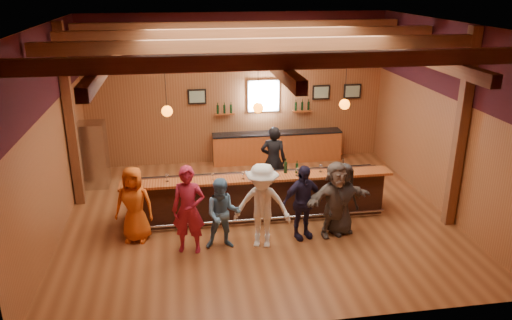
# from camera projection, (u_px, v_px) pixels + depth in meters

# --- Properties ---
(room) EXTENTS (9.04, 9.00, 4.52)m
(room) POSITION_uv_depth(u_px,v_px,m) (258.00, 84.00, 10.96)
(room) COLOR brown
(room) RESTS_ON ground
(bar_counter) EXTENTS (6.30, 1.07, 1.11)m
(bar_counter) POSITION_uv_depth(u_px,v_px,m) (258.00, 194.00, 11.98)
(bar_counter) COLOR black
(bar_counter) RESTS_ON ground
(back_bar_cabinet) EXTENTS (4.00, 0.52, 0.95)m
(back_bar_cabinet) POSITION_uv_depth(u_px,v_px,m) (277.00, 147.00, 15.47)
(back_bar_cabinet) COLOR #93411A
(back_bar_cabinet) RESTS_ON ground
(window) EXTENTS (0.95, 0.09, 0.95)m
(window) POSITION_uv_depth(u_px,v_px,m) (263.00, 96.00, 15.08)
(window) COLOR silver
(window) RESTS_ON room
(framed_pictures) EXTENTS (5.35, 0.05, 0.45)m
(framed_pictures) POSITION_uv_depth(u_px,v_px,m) (292.00, 93.00, 15.18)
(framed_pictures) COLOR black
(framed_pictures) RESTS_ON room
(wine_shelves) EXTENTS (3.00, 0.18, 0.30)m
(wine_shelves) POSITION_uv_depth(u_px,v_px,m) (264.00, 110.00, 15.17)
(wine_shelves) COLOR #93411A
(wine_shelves) RESTS_ON room
(pendant_lights) EXTENTS (4.24, 0.24, 1.37)m
(pendant_lights) POSITION_uv_depth(u_px,v_px,m) (258.00, 107.00, 11.08)
(pendant_lights) COLOR black
(pendant_lights) RESTS_ON room
(stainless_fridge) EXTENTS (0.70, 0.70, 1.80)m
(stainless_fridge) POSITION_uv_depth(u_px,v_px,m) (94.00, 155.00, 13.52)
(stainless_fridge) COLOR silver
(stainless_fridge) RESTS_ON ground
(customer_orange) EXTENTS (0.93, 0.71, 1.70)m
(customer_orange) POSITION_uv_depth(u_px,v_px,m) (134.00, 204.00, 10.70)
(customer_orange) COLOR #C65012
(customer_orange) RESTS_ON ground
(customer_redvest) EXTENTS (0.77, 0.59, 1.89)m
(customer_redvest) POSITION_uv_depth(u_px,v_px,m) (189.00, 210.00, 10.22)
(customer_redvest) COLOR maroon
(customer_redvest) RESTS_ON ground
(customer_denim) EXTENTS (0.80, 0.64, 1.56)m
(customer_denim) POSITION_uv_depth(u_px,v_px,m) (223.00, 214.00, 10.41)
(customer_denim) COLOR #527FA5
(customer_denim) RESTS_ON ground
(customer_white) EXTENTS (1.35, 1.00, 1.87)m
(customer_white) POSITION_uv_depth(u_px,v_px,m) (262.00, 206.00, 10.42)
(customer_white) COLOR white
(customer_white) RESTS_ON ground
(customer_navy) EXTENTS (1.07, 0.68, 1.69)m
(customer_navy) POSITION_uv_depth(u_px,v_px,m) (302.00, 202.00, 10.80)
(customer_navy) COLOR #1F1A34
(customer_navy) RESTS_ON ground
(customer_brown) EXTENTS (1.67, 0.92, 1.72)m
(customer_brown) POSITION_uv_depth(u_px,v_px,m) (336.00, 199.00, 10.91)
(customer_brown) COLOR #665A52
(customer_brown) RESTS_ON ground
(customer_dark) EXTENTS (0.94, 0.77, 1.66)m
(customer_dark) POSITION_uv_depth(u_px,v_px,m) (342.00, 199.00, 11.01)
(customer_dark) COLOR #29282B
(customer_dark) RESTS_ON ground
(bartender) EXTENTS (0.74, 0.56, 1.84)m
(bartender) POSITION_uv_depth(u_px,v_px,m) (273.00, 160.00, 13.07)
(bartender) COLOR black
(bartender) RESTS_ON ground
(ice_bucket) EXTENTS (0.20, 0.20, 0.22)m
(ice_bucket) POSITION_uv_depth(u_px,v_px,m) (263.00, 171.00, 11.49)
(ice_bucket) COLOR brown
(ice_bucket) RESTS_ON bar_counter
(bottle_a) EXTENTS (0.08, 0.08, 0.36)m
(bottle_a) POSITION_uv_depth(u_px,v_px,m) (286.00, 167.00, 11.66)
(bottle_a) COLOR black
(bottle_a) RESTS_ON bar_counter
(bottle_b) EXTENTS (0.07, 0.07, 0.31)m
(bottle_b) POSITION_uv_depth(u_px,v_px,m) (297.00, 168.00, 11.65)
(bottle_b) COLOR black
(bottle_b) RESTS_ON bar_counter
(glass_a) EXTENTS (0.07, 0.07, 0.16)m
(glass_a) POSITION_uv_depth(u_px,v_px,m) (135.00, 178.00, 11.09)
(glass_a) COLOR silver
(glass_a) RESTS_ON bar_counter
(glass_b) EXTENTS (0.08, 0.08, 0.18)m
(glass_b) POSITION_uv_depth(u_px,v_px,m) (167.00, 176.00, 11.17)
(glass_b) COLOR silver
(glass_b) RESTS_ON bar_counter
(glass_c) EXTENTS (0.07, 0.07, 0.16)m
(glass_c) POSITION_uv_depth(u_px,v_px,m) (183.00, 175.00, 11.24)
(glass_c) COLOR silver
(glass_c) RESTS_ON bar_counter
(glass_d) EXTENTS (0.07, 0.07, 0.16)m
(glass_d) POSITION_uv_depth(u_px,v_px,m) (213.00, 175.00, 11.27)
(glass_d) COLOR silver
(glass_d) RESTS_ON bar_counter
(glass_e) EXTENTS (0.08, 0.08, 0.18)m
(glass_e) POSITION_uv_depth(u_px,v_px,m) (243.00, 174.00, 11.31)
(glass_e) COLOR silver
(glass_e) RESTS_ON bar_counter
(glass_f) EXTENTS (0.09, 0.09, 0.20)m
(glass_f) POSITION_uv_depth(u_px,v_px,m) (297.00, 170.00, 11.49)
(glass_f) COLOR silver
(glass_f) RESTS_ON bar_counter
(glass_g) EXTENTS (0.09, 0.09, 0.19)m
(glass_g) POSITION_uv_depth(u_px,v_px,m) (321.00, 166.00, 11.72)
(glass_g) COLOR silver
(glass_g) RESTS_ON bar_counter
(glass_h) EXTENTS (0.08, 0.08, 0.17)m
(glass_h) POSITION_uv_depth(u_px,v_px,m) (348.00, 166.00, 11.78)
(glass_h) COLOR silver
(glass_h) RESTS_ON bar_counter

